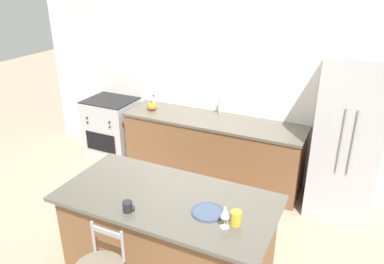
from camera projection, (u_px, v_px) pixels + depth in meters
name	position (u px, v px, depth m)	size (l,w,h in m)	color
ground_plane	(201.00, 191.00, 5.06)	(18.00, 18.00, 0.00)	tan
wall_back	(223.00, 81.00, 5.13)	(6.00, 0.07, 2.70)	silver
back_counter	(213.00, 149.00, 5.21)	(2.48, 0.71, 0.91)	brown
sink_faucet	(219.00, 105.00, 5.14)	(0.02, 0.13, 0.22)	#ADAFB5
kitchen_island	(168.00, 238.00, 3.47)	(1.94, 0.96, 0.92)	brown
refrigerator	(348.00, 138.00, 4.31)	(0.72, 0.73, 1.94)	#BCBCC1
oven_range	(113.00, 128.00, 5.88)	(0.73, 0.65, 0.93)	#B7B7BC
dinner_plate	(208.00, 212.00, 3.07)	(0.27, 0.27, 0.02)	#425170
wine_glass	(225.00, 212.00, 2.84)	(0.07, 0.07, 0.20)	white
coffee_mug	(128.00, 207.00, 3.07)	(0.11, 0.08, 0.09)	#232326
tumbler_cup	(236.00, 218.00, 2.90)	(0.09, 0.09, 0.12)	gold
pumpkin_decoration	(152.00, 106.00, 5.31)	(0.14, 0.14, 0.14)	orange
soap_bottle	(154.00, 101.00, 5.51)	(0.06, 0.06, 0.16)	silver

